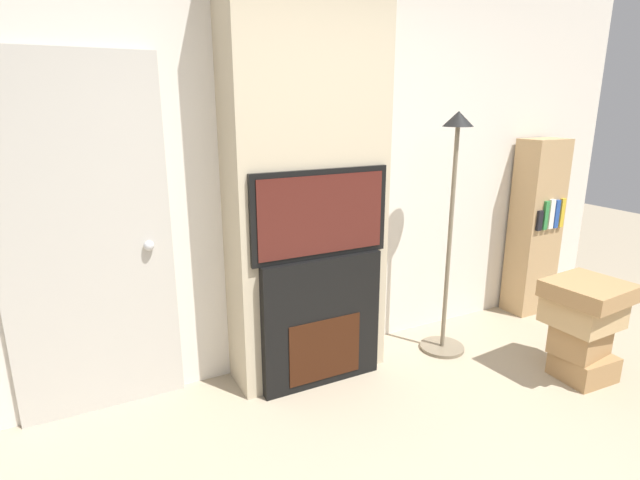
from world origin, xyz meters
The scene contains 8 objects.
wall_back centered at (0.00, 2.03, 1.35)m, with size 6.00×0.06×2.70m.
chimney_breast centered at (0.00, 1.82, 1.35)m, with size 1.01×0.35×2.70m.
fireplace centered at (0.00, 1.64, 0.42)m, with size 0.81×0.15×0.86m.
television centered at (0.00, 1.64, 1.13)m, with size 0.90×0.07×0.54m.
floor_lamp centered at (1.01, 1.61, 0.99)m, with size 0.32×0.32×1.72m.
box_stack centered at (1.55, 0.90, 0.39)m, with size 0.50×0.47×0.68m.
bookshelf centered at (2.17, 1.85, 0.75)m, with size 0.38×0.28×1.49m.
entry_door centered at (-1.28, 1.97, 1.02)m, with size 0.91×0.09×2.05m.
Camera 1 is at (-1.35, -0.96, 1.78)m, focal length 28.00 mm.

